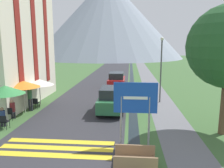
% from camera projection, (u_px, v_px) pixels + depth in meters
% --- Properties ---
extents(ground_plane, '(160.00, 160.00, 0.00)m').
position_uv_depth(ground_plane, '(122.00, 86.00, 26.06)').
color(ground_plane, '#3D6033').
extents(road, '(6.40, 60.00, 0.01)m').
position_uv_depth(road, '(109.00, 75.00, 36.07)').
color(road, '#2D2D33').
rests_on(road, ground_plane).
extents(footpath, '(2.20, 60.00, 0.01)m').
position_uv_depth(footpath, '(146.00, 75.00, 35.57)').
color(footpath, slate).
rests_on(footpath, ground_plane).
extents(drainage_channel, '(0.60, 60.00, 0.00)m').
position_uv_depth(drainage_channel, '(132.00, 75.00, 35.77)').
color(drainage_channel, black).
rests_on(drainage_channel, ground_plane).
extents(crosswalk_marking, '(5.44, 1.84, 0.01)m').
position_uv_depth(crosswalk_marking, '(56.00, 148.00, 10.39)').
color(crosswalk_marking, yellow).
rests_on(crosswalk_marking, ground_plane).
extents(mountain_distant, '(56.29, 56.29, 29.93)m').
position_uv_depth(mountain_distant, '(107.00, 18.00, 82.81)').
color(mountain_distant, gray).
rests_on(mountain_distant, ground_plane).
extents(hotel_building, '(5.46, 9.82, 11.78)m').
position_uv_depth(hotel_building, '(4.00, 26.00, 17.86)').
color(hotel_building, beige).
rests_on(hotel_building, ground_plane).
extents(road_sign, '(2.08, 0.11, 3.11)m').
position_uv_depth(road_sign, '(135.00, 103.00, 10.41)').
color(road_sign, gray).
rests_on(road_sign, ground_plane).
extents(footbridge, '(1.70, 1.10, 0.65)m').
position_uv_depth(footbridge, '(135.00, 160.00, 8.84)').
color(footbridge, '#846647').
rests_on(footbridge, ground_plane).
extents(parked_car_near, '(1.84, 4.07, 1.82)m').
position_uv_depth(parked_car_near, '(111.00, 99.00, 15.99)').
color(parked_car_near, '#28663D').
rests_on(parked_car_near, ground_plane).
extents(parked_car_far, '(1.93, 4.03, 1.82)m').
position_uv_depth(parked_car_far, '(117.00, 80.00, 24.64)').
color(parked_car_far, '#A31919').
rests_on(parked_car_far, ground_plane).
extents(cafe_chair_nearest, '(0.40, 0.40, 0.85)m').
position_uv_depth(cafe_chair_nearest, '(4.00, 121.00, 12.59)').
color(cafe_chair_nearest, black).
rests_on(cafe_chair_nearest, ground_plane).
extents(cafe_chair_far_left, '(0.40, 0.40, 0.85)m').
position_uv_depth(cafe_chair_far_left, '(36.00, 102.00, 16.66)').
color(cafe_chair_far_left, black).
rests_on(cafe_chair_far_left, ground_plane).
extents(cafe_chair_near_right, '(0.40, 0.40, 0.85)m').
position_uv_depth(cafe_chair_near_right, '(10.00, 113.00, 14.16)').
color(cafe_chair_near_right, black).
rests_on(cafe_chair_near_right, ground_plane).
extents(cafe_umbrella_front_green, '(2.27, 2.27, 2.50)m').
position_uv_depth(cafe_umbrella_front_green, '(5.00, 90.00, 12.84)').
color(cafe_umbrella_front_green, '#B7B2A8').
rests_on(cafe_umbrella_front_green, ground_plane).
extents(cafe_umbrella_middle_orange, '(2.29, 2.29, 2.33)m').
position_uv_depth(cafe_umbrella_middle_orange, '(23.00, 84.00, 15.51)').
color(cafe_umbrella_middle_orange, '#B7B2A8').
rests_on(cafe_umbrella_middle_orange, ground_plane).
extents(cafe_umbrella_rear_white, '(2.27, 2.27, 2.13)m').
position_uv_depth(cafe_umbrella_rear_white, '(39.00, 82.00, 17.50)').
color(cafe_umbrella_rear_white, '#B7B2A8').
rests_on(cafe_umbrella_rear_white, ground_plane).
extents(person_seated_far, '(0.32, 0.32, 1.19)m').
position_uv_depth(person_seated_far, '(3.00, 116.00, 13.05)').
color(person_seated_far, '#282833').
rests_on(person_seated_far, ground_plane).
extents(person_seated_near, '(0.32, 0.32, 1.28)m').
position_uv_depth(person_seated_near, '(13.00, 108.00, 14.50)').
color(person_seated_near, '#282833').
rests_on(person_seated_near, ground_plane).
extents(person_standing_terrace, '(0.32, 0.32, 1.78)m').
position_uv_depth(person_standing_terrace, '(30.00, 97.00, 16.09)').
color(person_standing_terrace, '#282833').
rests_on(person_standing_terrace, ground_plane).
extents(streetlamp, '(0.28, 0.28, 5.48)m').
position_uv_depth(streetlamp, '(161.00, 65.00, 18.18)').
color(streetlamp, '#515156').
rests_on(streetlamp, ground_plane).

